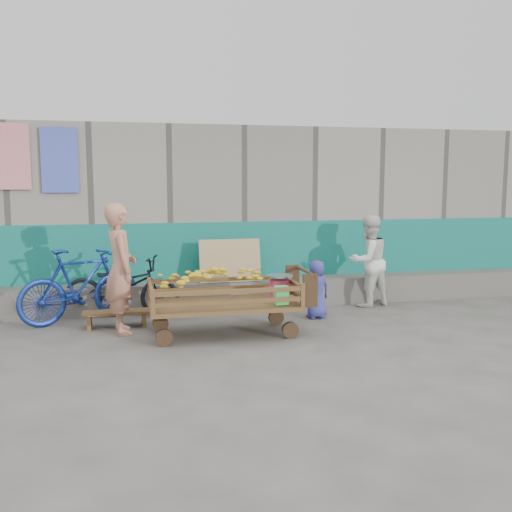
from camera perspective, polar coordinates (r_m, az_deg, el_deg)
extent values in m
plane|color=#4E4C48|center=(7.22, -1.73, -9.24)|extent=(80.00, 80.00, 0.00)
cube|color=gray|center=(10.98, -5.93, 4.44)|extent=(12.00, 3.00, 3.00)
cube|color=#167875|center=(9.56, -4.75, -0.81)|extent=(12.00, 0.03, 1.40)
cube|color=#615E5A|center=(9.41, -4.52, -3.88)|extent=(12.00, 0.50, 0.45)
cube|color=tan|center=(9.24, -2.59, -0.46)|extent=(1.00, 0.19, 0.68)
cube|color=pink|center=(9.50, -23.31, 9.14)|extent=(0.55, 0.03, 1.00)
cube|color=#4D60D4|center=(9.40, -19.04, 9.06)|extent=(0.55, 0.03, 1.00)
cube|color=brown|center=(7.75, -3.24, -4.90)|extent=(2.00, 1.00, 0.06)
cylinder|color=#311E13|center=(7.37, -9.19, -8.07)|extent=(0.22, 0.07, 0.22)
cube|color=brown|center=(7.15, -10.29, -4.55)|extent=(0.06, 0.06, 0.31)
cylinder|color=#311E13|center=(8.08, -9.54, -6.70)|extent=(0.22, 0.07, 0.22)
cube|color=brown|center=(8.07, -10.60, -3.19)|extent=(0.06, 0.06, 0.31)
cylinder|color=#311E13|center=(7.65, 3.45, -7.41)|extent=(0.22, 0.07, 0.22)
cube|color=brown|center=(7.49, 4.67, -3.92)|extent=(0.06, 0.06, 0.31)
cylinder|color=#311E13|center=(8.34, 2.02, -6.15)|extent=(0.22, 0.07, 0.22)
cube|color=brown|center=(8.36, 2.74, -2.69)|extent=(0.06, 0.06, 0.31)
cube|color=brown|center=(7.27, -2.63, -4.61)|extent=(1.93, 0.04, 0.06)
cube|color=brown|center=(7.24, -2.64, -3.58)|extent=(1.93, 0.04, 0.06)
cube|color=brown|center=(8.17, -3.80, -3.26)|extent=(1.93, 0.04, 0.06)
cube|color=brown|center=(8.15, -3.81, -2.34)|extent=(1.93, 0.04, 0.06)
cube|color=brown|center=(7.62, -10.45, -4.16)|extent=(0.04, 0.93, 0.06)
cube|color=brown|center=(7.59, -10.47, -3.17)|extent=(0.04, 0.93, 0.06)
cube|color=brown|center=(7.93, 3.65, -3.59)|extent=(0.04, 0.93, 0.06)
cube|color=brown|center=(7.91, 3.66, -2.64)|extent=(0.04, 0.93, 0.06)
cylinder|color=#311E13|center=(7.94, 5.05, -1.55)|extent=(0.04, 0.89, 0.04)
cube|color=#311E13|center=(8.34, 3.66, -2.42)|extent=(0.20, 0.04, 0.44)
cube|color=#311E13|center=(7.57, 5.43, -3.46)|extent=(0.20, 0.04, 0.44)
ellipsoid|color=yellow|center=(7.68, -4.08, -2.95)|extent=(1.44, 0.78, 0.49)
cylinder|color=#D63466|center=(7.88, 2.34, -3.41)|extent=(0.27, 0.27, 0.29)
cylinder|color=silver|center=(7.85, 2.34, -2.30)|extent=(0.03, 0.03, 0.07)
cylinder|color=silver|center=(7.84, 2.34, -1.98)|extent=(0.38, 0.38, 0.02)
cube|color=#3FF662|center=(7.57, 2.55, -3.95)|extent=(0.18, 0.13, 0.24)
cube|color=brown|center=(8.42, -13.77, -5.48)|extent=(0.95, 0.29, 0.04)
cube|color=brown|center=(8.46, -16.33, -6.37)|extent=(0.06, 0.27, 0.19)
cube|color=brown|center=(8.45, -11.15, -6.23)|extent=(0.06, 0.27, 0.19)
imported|color=tan|center=(7.99, -13.39, -1.23)|extent=(0.53, 0.72, 1.79)
imported|color=white|center=(9.65, 11.16, -0.46)|extent=(0.88, 0.77, 1.53)
imported|color=#353A8F|center=(8.73, 6.07, -3.32)|extent=(0.48, 0.37, 0.89)
imported|color=black|center=(8.98, -13.27, -3.02)|extent=(1.89, 1.08, 0.94)
imported|color=navy|center=(8.81, -17.17, -2.82)|extent=(1.89, 1.23, 1.10)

